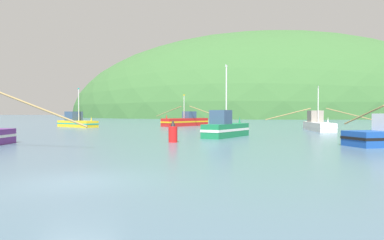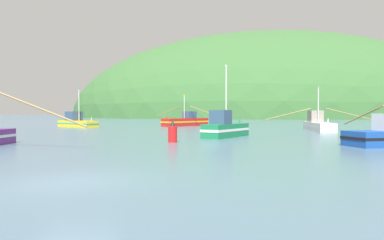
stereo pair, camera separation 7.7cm
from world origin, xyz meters
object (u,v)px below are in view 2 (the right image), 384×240
object	(u,v)px
fishing_boat_white	(318,124)
channel_buoy	(173,133)
fishing_boat_yellow	(77,122)
fishing_boat_green	(225,128)
fishing_boat_red	(186,121)

from	to	relation	value
fishing_boat_white	channel_buoy	size ratio (longest dim) A/B	7.55
fishing_boat_white	fishing_boat_yellow	distance (m)	34.87
fishing_boat_yellow	fishing_boat_green	distance (m)	30.51
channel_buoy	fishing_boat_red	bearing A→B (deg)	91.70
fishing_boat_yellow	fishing_boat_red	world-z (taller)	fishing_boat_yellow
fishing_boat_yellow	fishing_boat_red	distance (m)	17.24
fishing_boat_white	fishing_boat_red	size ratio (longest dim) A/B	1.16
fishing_boat_white	fishing_boat_green	distance (m)	17.51
channel_buoy	fishing_boat_green	bearing A→B (deg)	54.08
fishing_boat_yellow	fishing_boat_green	bearing A→B (deg)	-7.78
fishing_boat_green	fishing_boat_red	world-z (taller)	fishing_boat_green
fishing_boat_green	fishing_boat_red	xyz separation A→B (m)	(-5.17, 26.59, -0.02)
fishing_boat_white	fishing_boat_yellow	size ratio (longest dim) A/B	1.68
fishing_boat_green	fishing_boat_red	bearing A→B (deg)	41.01
fishing_boat_white	fishing_boat_green	xyz separation A→B (m)	(-12.09, -12.67, 0.03)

